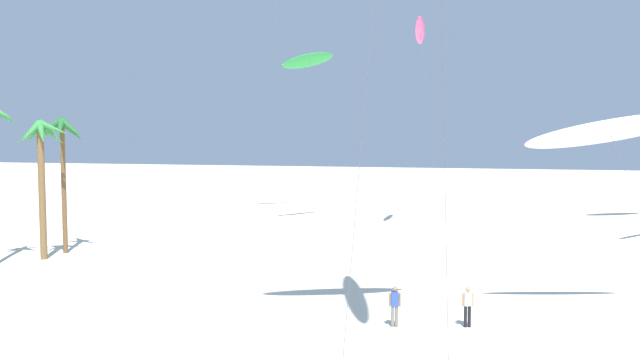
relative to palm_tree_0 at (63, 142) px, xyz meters
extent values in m
cylinder|color=brown|center=(-0.04, 0.02, -3.07)|extent=(0.32, 0.32, 8.89)
cone|color=#23662D|center=(0.78, -0.14, 0.88)|extent=(2.02, 0.92, 1.46)
cone|color=#23662D|center=(0.27, 0.67, 0.72)|extent=(1.28, 1.87, 1.71)
cone|color=#23662D|center=(-0.71, 0.70, 1.19)|extent=(1.81, 1.81, 0.91)
cone|color=#23662D|center=(-0.66, -0.53, 0.88)|extent=(1.83, 1.72, 1.46)
cone|color=#23662D|center=(0.37, -0.73, 0.92)|extent=(1.44, 1.99, 1.40)
cone|color=#33843D|center=(-1.11, -4.31, 1.79)|extent=(1.95, 0.83, 1.08)
cone|color=#33843D|center=(-1.54, -3.53, 1.61)|extent=(1.46, 1.86, 1.39)
cylinder|color=brown|center=(-0.06, -2.16, -3.17)|extent=(0.43, 0.43, 8.69)
cone|color=#33843D|center=(0.83, -1.99, 0.85)|extent=(2.05, 0.91, 1.17)
cone|color=#33843D|center=(0.40, -1.62, 0.53)|extent=(1.58, 1.72, 1.70)
cone|color=#33843D|center=(-0.33, -1.39, 0.68)|extent=(1.18, 2.00, 1.46)
cone|color=#33843D|center=(-0.73, -1.90, 0.54)|extent=(1.88, 1.16, 1.68)
cone|color=#33843D|center=(-0.73, -2.39, 0.54)|extent=(1.88, 1.12, 1.68)
cone|color=#33843D|center=(-0.09, -2.94, 0.63)|extent=(0.65, 1.92, 1.53)
cone|color=#33843D|center=(0.46, -2.69, 0.58)|extent=(1.69, 1.70, 1.63)
ellipsoid|color=green|center=(12.60, 16.47, 6.86)|extent=(4.36, 4.77, 2.33)
ellipsoid|color=white|center=(12.60, 16.47, 6.89)|extent=(3.89, 4.13, 1.55)
cylinder|color=#4C4C51|center=(14.21, 15.23, -0.36)|extent=(3.24, 2.50, 14.32)
ellipsoid|color=#EA5193|center=(22.33, 14.81, 8.76)|extent=(1.19, 5.69, 2.21)
ellipsoid|color=white|center=(22.33, 14.81, 8.79)|extent=(0.66, 5.65, 1.66)
cylinder|color=#4C4C51|center=(23.61, 10.01, 0.58)|extent=(2.60, 9.61, 16.19)
cylinder|color=#4C4C51|center=(25.85, -18.50, 2.41)|extent=(0.83, 3.54, 19.86)
ellipsoid|color=white|center=(32.34, -7.75, 0.67)|extent=(7.10, 2.35, 2.41)
ellipsoid|color=purple|center=(32.34, -7.75, 0.70)|extent=(7.22, 1.59, 1.71)
cylinder|color=#4C4C51|center=(23.65, -18.77, 1.27)|extent=(0.10, 7.73, 17.57)
cylinder|color=#4C4C51|center=(9.30, 18.27, 3.26)|extent=(2.23, 5.47, 21.56)
cylinder|color=slate|center=(23.55, -11.06, -7.07)|extent=(0.14, 0.14, 0.89)
cylinder|color=slate|center=(23.72, -11.02, -7.07)|extent=(0.14, 0.14, 0.89)
cube|color=#2D4CA5|center=(23.64, -11.04, -6.32)|extent=(0.34, 0.26, 0.60)
cylinder|color=#9E7051|center=(23.43, -11.09, -6.36)|extent=(0.09, 0.09, 0.56)
cylinder|color=#9E7051|center=(23.84, -10.99, -6.36)|extent=(0.09, 0.09, 0.56)
sphere|color=#9E7051|center=(23.64, -11.04, -5.89)|extent=(0.21, 0.21, 0.21)
cylinder|color=black|center=(26.51, -10.35, -7.06)|extent=(0.14, 0.14, 0.91)
cylinder|color=black|center=(26.66, -10.30, -7.06)|extent=(0.14, 0.14, 0.91)
cube|color=white|center=(26.59, -10.32, -6.32)|extent=(0.34, 0.28, 0.57)
cylinder|color=tan|center=(26.38, -10.38, -6.36)|extent=(0.09, 0.09, 0.56)
cylinder|color=tan|center=(26.79, -10.26, -6.36)|extent=(0.09, 0.09, 0.56)
sphere|color=tan|center=(26.59, -10.32, -5.91)|extent=(0.21, 0.21, 0.21)
camera|label=1|loc=(26.78, -36.85, 0.55)|focal=35.45mm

